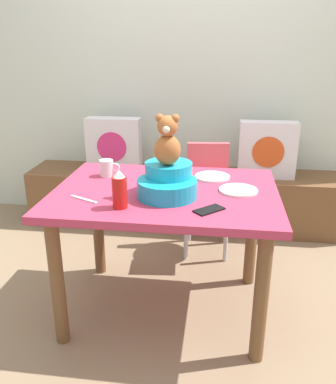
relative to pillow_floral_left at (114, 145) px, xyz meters
name	(u,v)px	position (x,y,z in m)	size (l,w,h in m)	color
ground_plane	(166,307)	(0.59, -1.16, -0.68)	(8.00, 8.00, 0.00)	#8C7256
back_wall	(190,64)	(0.59, 0.29, 0.62)	(4.40, 0.10, 2.60)	silver
window_bench	(185,199)	(0.59, 0.02, -0.45)	(2.60, 0.44, 0.46)	brown
pillow_floral_left	(114,145)	(0.00, 0.00, 0.00)	(0.44, 0.15, 0.44)	silver
pillow_floral_right	(267,150)	(1.23, 0.00, 0.00)	(0.44, 0.15, 0.44)	silver
book_stack	(193,168)	(0.65, 0.02, -0.18)	(0.20, 0.14, 0.08)	#573947
dining_table	(166,210)	(0.59, -1.16, -0.05)	(1.17, 0.87, 0.74)	#B73351
highchair	(208,184)	(0.79, -0.42, -0.16)	(0.35, 0.47, 0.79)	#D84C59
infant_seat_teal	(167,182)	(0.61, -1.24, 0.13)	(0.30, 0.33, 0.16)	#189FC2
teddy_bear	(167,141)	(0.61, -1.24, 0.34)	(0.13, 0.12, 0.25)	#AD6231
ketchup_bottle	(120,190)	(0.41, -1.43, 0.15)	(0.07, 0.07, 0.18)	red
coffee_mug	(107,168)	(0.22, -0.98, 0.11)	(0.12, 0.08, 0.09)	silver
dinner_plate_near	(238,190)	(0.97, -1.14, 0.07)	(0.20, 0.20, 0.01)	white
dinner_plate_far	(212,177)	(0.83, -0.93, 0.07)	(0.20, 0.20, 0.01)	white
cell_phone	(209,210)	(0.82, -1.41, 0.06)	(0.07, 0.14, 0.01)	black
table_fork	(84,199)	(0.21, -1.36, 0.06)	(0.02, 0.17, 0.01)	silver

